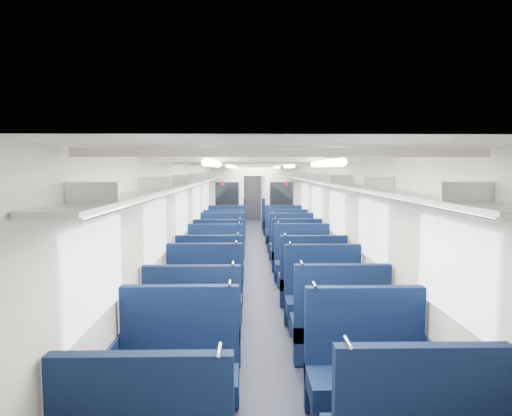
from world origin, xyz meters
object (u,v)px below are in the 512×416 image
at_px(seat_13, 296,254).
at_px(seat_18, 226,233).
at_px(bulkhead, 254,200).
at_px(seat_20, 229,224).
at_px(seat_21, 279,224).
at_px(seat_22, 231,221).
at_px(seat_7, 324,303).
at_px(seat_10, 215,266).
at_px(seat_17, 287,238).
at_px(seat_5, 339,329).
at_px(end_door, 253,197).
at_px(seat_3, 368,380).
at_px(seat_12, 219,255).
at_px(seat_14, 222,246).
at_px(seat_4, 194,331).
at_px(seat_8, 210,282).
at_px(seat_11, 302,266).
at_px(seat_2, 178,378).
at_px(seat_23, 277,221).
at_px(seat_6, 204,301).
at_px(seat_19, 284,233).
at_px(seat_15, 292,247).
at_px(seat_16, 224,240).
at_px(seat_9, 312,282).

relative_size(seat_13, seat_18, 1.00).
height_order(bulkhead, seat_20, bulkhead).
xyz_separation_m(seat_18, seat_21, (1.66, 2.21, 0.00)).
distance_m(seat_21, seat_22, 1.95).
bearing_deg(seat_13, seat_7, -90.00).
relative_size(seat_10, seat_17, 1.00).
bearing_deg(seat_17, seat_5, -90.00).
bearing_deg(seat_7, end_door, 93.44).
distance_m(seat_20, seat_21, 1.66).
bearing_deg(seat_3, seat_7, 90.00).
distance_m(seat_12, seat_21, 5.83).
distance_m(seat_14, seat_17, 2.02).
distance_m(end_door, seat_4, 14.91).
relative_size(seat_4, seat_8, 1.00).
distance_m(seat_5, seat_11, 3.46).
xyz_separation_m(seat_7, seat_8, (-1.66, 1.20, 0.00)).
distance_m(seat_2, seat_11, 4.93).
bearing_deg(seat_23, seat_21, -90.00).
height_order(seat_10, seat_23, same).
bearing_deg(seat_6, seat_21, 79.52).
relative_size(seat_3, seat_19, 1.00).
bearing_deg(seat_22, seat_15, -73.38).
xyz_separation_m(seat_15, seat_18, (-1.66, 2.32, 0.00)).
distance_m(seat_15, seat_19, 2.33).
distance_m(seat_2, seat_16, 7.89).
bearing_deg(seat_8, seat_10, 90.00).
height_order(seat_4, seat_16, same).
xyz_separation_m(seat_4, seat_14, (0.00, 5.81, 0.00)).
bearing_deg(bulkhead, seat_5, -85.00).
relative_size(seat_15, seat_23, 1.00).
height_order(seat_6, seat_22, same).
height_order(seat_2, seat_6, same).
bearing_deg(seat_9, seat_16, 110.12).
height_order(seat_12, seat_19, same).
height_order(seat_11, seat_12, same).
relative_size(seat_15, seat_20, 1.00).
bearing_deg(seat_6, seat_14, 90.00).
bearing_deg(seat_9, seat_3, -90.00).
bearing_deg(seat_5, seat_18, 101.85).
bearing_deg(seat_7, bulkhead, 95.60).
relative_size(seat_2, seat_6, 1.00).
relative_size(seat_2, seat_10, 1.00).
bearing_deg(seat_4, seat_22, 90.00).
bearing_deg(seat_21, seat_10, -103.91).
xyz_separation_m(seat_17, seat_18, (-1.66, 0.98, 0.00)).
bearing_deg(seat_6, seat_23, 80.53).
distance_m(seat_19, seat_21, 2.19).
distance_m(seat_4, seat_19, 8.13).
bearing_deg(seat_19, seat_3, -90.00).
xyz_separation_m(seat_11, seat_20, (-1.66, 6.55, 0.00)).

